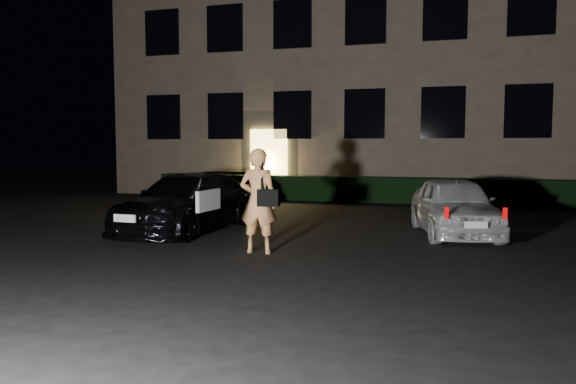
% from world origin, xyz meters
% --- Properties ---
extents(ground, '(80.00, 80.00, 0.00)m').
position_xyz_m(ground, '(0.00, 0.00, 0.00)').
color(ground, black).
rests_on(ground, ground).
extents(building, '(20.00, 8.11, 12.00)m').
position_xyz_m(building, '(-0.00, 14.99, 6.00)').
color(building, brown).
rests_on(building, ground).
extents(hedge, '(15.00, 0.70, 0.85)m').
position_xyz_m(hedge, '(0.00, 10.50, 0.42)').
color(hedge, black).
rests_on(hedge, ground).
extents(sedan, '(2.00, 4.57, 1.28)m').
position_xyz_m(sedan, '(-2.61, 2.86, 0.64)').
color(sedan, black).
rests_on(sedan, ground).
extents(hatch, '(2.28, 3.92, 1.26)m').
position_xyz_m(hatch, '(3.13, 4.01, 0.63)').
color(hatch, silver).
rests_on(hatch, ground).
extents(man, '(0.78, 0.48, 1.87)m').
position_xyz_m(man, '(-0.16, 0.86, 0.94)').
color(man, tan).
rests_on(man, ground).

